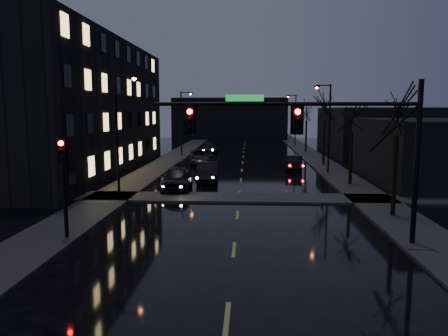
# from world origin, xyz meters

# --- Properties ---
(sidewalk_left) EXTENTS (3.00, 140.00, 0.12)m
(sidewalk_left) POSITION_xyz_m (-8.50, 35.00, 0.06)
(sidewalk_left) COLOR #2D2D2B
(sidewalk_left) RESTS_ON ground
(sidewalk_right) EXTENTS (3.00, 140.00, 0.12)m
(sidewalk_right) POSITION_xyz_m (8.50, 35.00, 0.06)
(sidewalk_right) COLOR #2D2D2B
(sidewalk_right) RESTS_ON ground
(sidewalk_cross) EXTENTS (40.00, 3.00, 0.12)m
(sidewalk_cross) POSITION_xyz_m (0.00, 18.50, 0.06)
(sidewalk_cross) COLOR #2D2D2B
(sidewalk_cross) RESTS_ON ground
(apartment_block) EXTENTS (12.00, 30.00, 12.00)m
(apartment_block) POSITION_xyz_m (-16.50, 30.00, 6.00)
(apartment_block) COLOR black
(apartment_block) RESTS_ON ground
(commercial_right_near) EXTENTS (10.00, 14.00, 5.00)m
(commercial_right_near) POSITION_xyz_m (15.50, 26.00, 2.50)
(commercial_right_near) COLOR black
(commercial_right_near) RESTS_ON ground
(commercial_right_far) EXTENTS (12.00, 18.00, 6.00)m
(commercial_right_far) POSITION_xyz_m (17.00, 48.00, 3.00)
(commercial_right_far) COLOR black
(commercial_right_far) RESTS_ON ground
(far_block) EXTENTS (22.00, 10.00, 8.00)m
(far_block) POSITION_xyz_m (-3.00, 78.00, 4.00)
(far_block) COLOR black
(far_block) RESTS_ON ground
(signal_mast) EXTENTS (11.11, 0.41, 7.00)m
(signal_mast) POSITION_xyz_m (3.85, 9.00, 4.87)
(signal_mast) COLOR black
(signal_mast) RESTS_ON ground
(signal_pole_left) EXTENTS (0.35, 0.41, 4.53)m
(signal_pole_left) POSITION_xyz_m (-7.50, 8.99, 3.01)
(signal_pole_left) COLOR black
(signal_pole_left) RESTS_ON ground
(tree_near) EXTENTS (3.52, 3.52, 8.08)m
(tree_near) POSITION_xyz_m (8.40, 14.00, 6.22)
(tree_near) COLOR black
(tree_near) RESTS_ON ground
(tree_mid_a) EXTENTS (3.30, 3.30, 7.58)m
(tree_mid_a) POSITION_xyz_m (8.40, 24.00, 5.83)
(tree_mid_a) COLOR black
(tree_mid_a) RESTS_ON ground
(tree_mid_b) EXTENTS (3.74, 3.74, 8.59)m
(tree_mid_b) POSITION_xyz_m (8.40, 36.00, 6.61)
(tree_mid_b) COLOR black
(tree_mid_b) RESTS_ON ground
(tree_far) EXTENTS (3.43, 3.43, 7.88)m
(tree_far) POSITION_xyz_m (8.40, 50.00, 6.06)
(tree_far) COLOR black
(tree_far) RESTS_ON ground
(streetlight_l_near) EXTENTS (1.53, 0.28, 8.00)m
(streetlight_l_near) POSITION_xyz_m (-7.58, 18.00, 4.77)
(streetlight_l_near) COLOR black
(streetlight_l_near) RESTS_ON ground
(streetlight_l_far) EXTENTS (1.53, 0.28, 8.00)m
(streetlight_l_far) POSITION_xyz_m (-7.58, 45.00, 4.77)
(streetlight_l_far) COLOR black
(streetlight_l_far) RESTS_ON ground
(streetlight_r_mid) EXTENTS (1.53, 0.28, 8.00)m
(streetlight_r_mid) POSITION_xyz_m (7.58, 30.00, 4.77)
(streetlight_r_mid) COLOR black
(streetlight_r_mid) RESTS_ON ground
(streetlight_r_far) EXTENTS (1.53, 0.28, 8.00)m
(streetlight_r_far) POSITION_xyz_m (7.58, 58.00, 4.77)
(streetlight_r_far) COLOR black
(streetlight_r_far) RESTS_ON ground
(oncoming_car_a) EXTENTS (2.27, 5.10, 1.70)m
(oncoming_car_a) POSITION_xyz_m (-4.53, 21.37, 0.85)
(oncoming_car_a) COLOR black
(oncoming_car_a) RESTS_ON ground
(oncoming_car_b) EXTENTS (1.93, 4.81, 1.55)m
(oncoming_car_b) POSITION_xyz_m (-2.67, 25.21, 0.78)
(oncoming_car_b) COLOR black
(oncoming_car_b) RESTS_ON ground
(oncoming_car_c) EXTENTS (3.36, 5.95, 1.57)m
(oncoming_car_c) POSITION_xyz_m (-4.36, 36.66, 0.78)
(oncoming_car_c) COLOR black
(oncoming_car_c) RESTS_ON ground
(oncoming_car_d) EXTENTS (2.51, 5.07, 1.42)m
(oncoming_car_d) POSITION_xyz_m (-4.55, 48.27, 0.71)
(oncoming_car_d) COLOR black
(oncoming_car_d) RESTS_ON ground
(lead_car) EXTENTS (1.92, 4.43, 1.42)m
(lead_car) POSITION_xyz_m (4.99, 32.34, 0.71)
(lead_car) COLOR black
(lead_car) RESTS_ON ground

